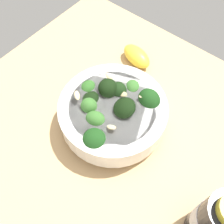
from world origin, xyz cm
name	(u,v)px	position (x,y,z in cm)	size (l,w,h in cm)	color
ground_plane	(106,135)	(0.00, 0.00, -2.37)	(63.46, 63.46, 4.74)	tan
bowl_of_broccoli	(112,111)	(-2.21, -0.21, 4.24)	(20.49, 20.49, 9.56)	white
lemon_wedge	(137,56)	(-18.49, -6.17, 1.84)	(7.76, 4.14, 3.68)	yellow
bottle_tall	(216,221)	(4.09, 24.17, 6.87)	(6.29, 6.29, 14.97)	black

